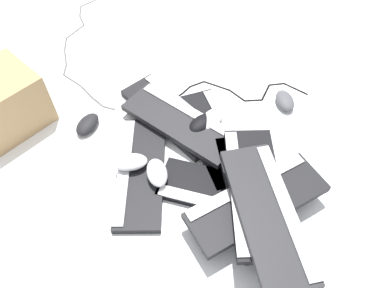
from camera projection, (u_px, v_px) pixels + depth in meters
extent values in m
plane|color=white|center=(205.00, 165.00, 1.29)|extent=(3.20, 3.20, 0.00)
cube|color=black|center=(227.00, 192.00, 1.21)|extent=(0.44, 0.39, 0.02)
cube|color=silver|center=(223.00, 205.00, 1.16)|extent=(0.35, 0.29, 0.01)
cube|color=black|center=(214.00, 136.00, 1.35)|extent=(0.46, 0.27, 0.02)
cube|color=#B2B5BA|center=(228.00, 130.00, 1.35)|extent=(0.41, 0.15, 0.01)
cube|color=black|center=(171.00, 115.00, 1.41)|extent=(0.45, 0.19, 0.02)
cube|color=#B2B5BA|center=(182.00, 105.00, 1.42)|extent=(0.42, 0.08, 0.01)
cube|color=black|center=(141.00, 171.00, 1.26)|extent=(0.45, 0.38, 0.02)
cube|color=#B2B5BA|center=(124.00, 169.00, 1.25)|extent=(0.36, 0.27, 0.01)
cube|color=black|center=(252.00, 192.00, 1.17)|extent=(0.46, 0.33, 0.02)
cube|color=silver|center=(270.00, 187.00, 1.17)|extent=(0.39, 0.22, 0.01)
cube|color=black|center=(257.00, 202.00, 1.12)|extent=(0.19, 0.45, 0.02)
cube|color=silver|center=(247.00, 185.00, 1.14)|extent=(0.08, 0.42, 0.01)
cube|color=#232326|center=(180.00, 123.00, 1.35)|extent=(0.46, 0.27, 0.02)
cube|color=silver|center=(189.00, 111.00, 1.36)|extent=(0.41, 0.16, 0.01)
cube|color=black|center=(255.00, 190.00, 1.11)|extent=(0.45, 0.37, 0.02)
cube|color=silver|center=(237.00, 188.00, 1.10)|extent=(0.37, 0.27, 0.01)
cube|color=#232326|center=(266.00, 213.00, 1.03)|extent=(0.46, 0.32, 0.02)
cube|color=#B2B5BA|center=(286.00, 207.00, 1.03)|extent=(0.40, 0.21, 0.01)
ellipsoid|color=silver|center=(211.00, 119.00, 1.35)|extent=(0.11, 0.13, 0.04)
ellipsoid|color=#4C4C51|center=(285.00, 101.00, 1.45)|extent=(0.13, 0.11, 0.04)
ellipsoid|color=silver|center=(157.00, 173.00, 1.21)|extent=(0.13, 0.10, 0.04)
ellipsoid|color=silver|center=(131.00, 162.00, 1.23)|extent=(0.11, 0.13, 0.04)
ellipsoid|color=black|center=(87.00, 124.00, 1.37)|extent=(0.11, 0.13, 0.04)
ellipsoid|color=black|center=(201.00, 123.00, 1.34)|extent=(0.09, 0.12, 0.04)
cylinder|color=black|center=(174.00, 98.00, 1.48)|extent=(0.02, 0.08, 0.01)
cylinder|color=black|center=(186.00, 90.00, 1.50)|extent=(0.02, 0.05, 0.01)
cylinder|color=black|center=(197.00, 84.00, 1.53)|extent=(0.02, 0.06, 0.01)
cylinder|color=black|center=(217.00, 85.00, 1.52)|extent=(0.10, 0.06, 0.01)
cylinder|color=black|center=(237.00, 95.00, 1.49)|extent=(0.08, 0.02, 0.01)
cylinder|color=black|center=(253.00, 100.00, 1.47)|extent=(0.04, 0.06, 0.01)
cylinder|color=black|center=(266.00, 92.00, 1.50)|extent=(0.05, 0.08, 0.01)
cylinder|color=black|center=(277.00, 84.00, 1.53)|extent=(0.04, 0.06, 0.01)
cylinder|color=black|center=(296.00, 88.00, 1.51)|extent=(0.10, 0.04, 0.01)
sphere|color=black|center=(166.00, 104.00, 1.46)|extent=(0.01, 0.01, 0.01)
sphere|color=black|center=(182.00, 93.00, 1.49)|extent=(0.01, 0.01, 0.01)
sphere|color=black|center=(190.00, 86.00, 1.52)|extent=(0.01, 0.01, 0.01)
sphere|color=black|center=(204.00, 81.00, 1.54)|extent=(0.01, 0.01, 0.01)
sphere|color=black|center=(230.00, 90.00, 1.50)|extent=(0.01, 0.01, 0.01)
sphere|color=black|center=(245.00, 100.00, 1.47)|extent=(0.01, 0.01, 0.01)
sphere|color=black|center=(262.00, 99.00, 1.47)|extent=(0.01, 0.01, 0.01)
sphere|color=black|center=(269.00, 85.00, 1.52)|extent=(0.01, 0.01, 0.01)
sphere|color=black|center=(284.00, 83.00, 1.53)|extent=(0.01, 0.01, 0.01)
sphere|color=black|center=(307.00, 94.00, 1.49)|extent=(0.01, 0.01, 0.01)
cylinder|color=#59595B|center=(109.00, 107.00, 1.45)|extent=(0.05, 0.04, 0.01)
cylinder|color=#59595B|center=(97.00, 101.00, 1.47)|extent=(0.07, 0.02, 0.01)
cylinder|color=#59595B|center=(86.00, 91.00, 1.50)|extent=(0.08, 0.02, 0.01)
cylinder|color=#59595B|center=(72.00, 80.00, 1.54)|extent=(0.11, 0.04, 0.01)
cylinder|color=#59595B|center=(65.00, 69.00, 1.58)|extent=(0.06, 0.04, 0.01)
cylinder|color=#59595B|center=(65.00, 57.00, 1.63)|extent=(0.10, 0.04, 0.01)
cylinder|color=#59595B|center=(65.00, 44.00, 1.68)|extent=(0.08, 0.05, 0.01)
cylinder|color=#59595B|center=(75.00, 31.00, 1.74)|extent=(0.05, 0.11, 0.01)
cylinder|color=#59595B|center=(82.00, 20.00, 1.79)|extent=(0.08, 0.03, 0.01)
cylinder|color=#59595B|center=(80.00, 11.00, 1.84)|extent=(0.07, 0.05, 0.01)
cylinder|color=#59595B|center=(89.00, 2.00, 1.88)|extent=(0.02, 0.10, 0.01)
sphere|color=#59595B|center=(114.00, 109.00, 1.44)|extent=(0.01, 0.01, 0.01)
sphere|color=#59595B|center=(103.00, 106.00, 1.45)|extent=(0.01, 0.01, 0.01)
sphere|color=#59595B|center=(92.00, 97.00, 1.48)|extent=(0.01, 0.01, 0.01)
sphere|color=#59595B|center=(81.00, 86.00, 1.52)|extent=(0.01, 0.01, 0.01)
sphere|color=#59595B|center=(63.00, 74.00, 1.56)|extent=(0.01, 0.01, 0.01)
sphere|color=#59595B|center=(66.00, 64.00, 1.60)|extent=(0.01, 0.01, 0.01)
sphere|color=#59595B|center=(64.00, 50.00, 1.66)|extent=(0.01, 0.01, 0.01)
sphere|color=#59595B|center=(66.00, 38.00, 1.71)|extent=(0.01, 0.01, 0.01)
sphere|color=#59595B|center=(84.00, 25.00, 1.77)|extent=(0.01, 0.01, 0.01)
sphere|color=#59595B|center=(80.00, 15.00, 1.82)|extent=(0.01, 0.01, 0.01)
sphere|color=#59595B|center=(81.00, 6.00, 1.86)|extent=(0.01, 0.01, 0.01)
cube|color=tan|center=(1.00, 103.00, 1.32)|extent=(0.28, 0.30, 0.21)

